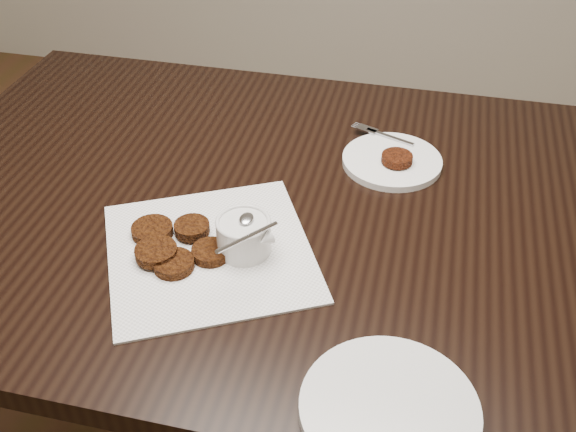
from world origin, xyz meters
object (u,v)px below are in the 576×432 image
object	(u,v)px
napkin	(210,252)
sauce_ramekin	(243,220)
plate_empty	(389,409)
table	(301,346)
plate_with_patty	(392,158)

from	to	relation	value
napkin	sauce_ramekin	size ratio (longest dim) A/B	2.62
napkin	plate_empty	bearing A→B (deg)	-37.03
table	plate_empty	size ratio (longest dim) A/B	6.58
napkin	plate_empty	size ratio (longest dim) A/B	1.41
sauce_ramekin	plate_empty	xyz separation A→B (m)	(0.26, -0.25, -0.06)
sauce_ramekin	plate_with_patty	world-z (taller)	sauce_ramekin
sauce_ramekin	table	bearing A→B (deg)	65.95
sauce_ramekin	plate_empty	distance (m)	0.37
table	sauce_ramekin	size ratio (longest dim) A/B	12.22
table	sauce_ramekin	world-z (taller)	sauce_ramekin
table	plate_with_patty	distance (m)	0.44
plate_with_patty	table	bearing A→B (deg)	-130.45
napkin	plate_empty	distance (m)	0.39
table	plate_with_patty	bearing A→B (deg)	49.55
napkin	plate_empty	xyz separation A→B (m)	(0.31, -0.24, 0.01)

